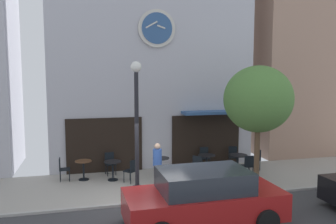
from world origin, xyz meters
name	(u,v)px	position (x,y,z in m)	size (l,w,h in m)	color
ground_plane	(161,217)	(0.00, -1.01, -0.02)	(25.19, 10.26, 0.13)	#9E998E
clock_building	(151,31)	(0.97, 5.45, 6.11)	(9.02, 4.05, 11.88)	#B2B2BC
neighbor_building_right	(296,33)	(8.99, 6.16, 6.31)	(5.11, 4.10, 12.62)	#9E7A66
street_lamp	(137,129)	(-0.41, 0.78, 2.31)	(0.36, 0.36, 4.54)	black
street_tree	(258,99)	(4.06, 0.88, 3.21)	(2.55, 2.30, 4.44)	brown
cafe_table_rightmost	(84,167)	(-2.17, 3.12, 0.51)	(0.64, 0.64, 0.76)	black
cafe_table_center_left	(113,167)	(-1.06, 2.81, 0.52)	(0.67, 0.67, 0.76)	black
cafe_table_center_right	(161,163)	(0.89, 2.92, 0.52)	(0.67, 0.67, 0.75)	black
cafe_table_leftmost	(207,160)	(2.85, 2.94, 0.54)	(0.71, 0.71, 0.75)	black
cafe_table_near_curb	(238,159)	(4.19, 2.75, 0.54)	(0.80, 0.80, 0.73)	black
cafe_chair_facing_wall	(248,164)	(4.23, 1.90, 0.53)	(0.42, 0.42, 0.90)	black
cafe_chair_left_end	(256,158)	(5.05, 2.81, 0.53)	(0.49, 0.49, 0.90)	black
cafe_chair_near_lamp	(62,167)	(-2.96, 3.19, 0.53)	(0.41, 0.41, 0.90)	black
cafe_chair_outer	(198,165)	(2.28, 2.34, 0.53)	(0.56, 0.56, 0.90)	black
cafe_chair_corner	(233,155)	(4.34, 3.58, 0.53)	(0.49, 0.49, 0.90)	black
cafe_chair_facing_street	(110,162)	(-1.10, 3.66, 0.53)	(0.47, 0.47, 0.90)	black
cafe_chair_mid_row	(205,156)	(3.04, 3.71, 0.53)	(0.43, 0.43, 0.90)	black
cafe_chair_curbside	(132,169)	(-0.39, 2.31, 0.53)	(0.56, 0.56, 0.90)	black
pedestrian_blue	(157,165)	(0.42, 1.41, 0.86)	(0.32, 0.32, 1.67)	#2D2D38
parked_car_red	(204,198)	(1.02, -1.87, 0.76)	(4.34, 2.10, 1.55)	maroon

